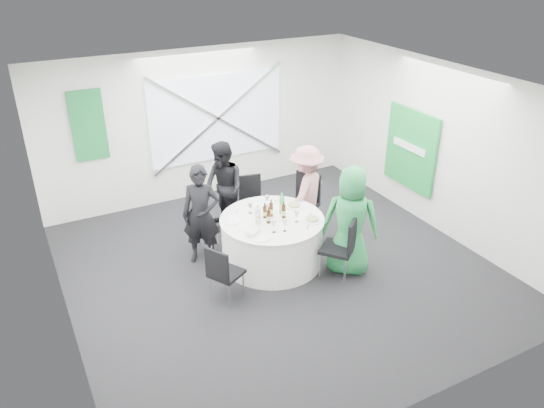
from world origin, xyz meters
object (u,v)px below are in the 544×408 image
person_woman_green (351,221)px  clear_water_bottle (258,216)px  person_woman_pink (306,191)px  banquet_table (272,240)px  chair_back_left (200,227)px  chair_back (252,197)px  green_water_bottle (282,205)px  chair_front_right (344,244)px  chair_front_left (223,271)px  person_man_back (223,188)px  chair_back_right (305,198)px  person_man_back_left (201,215)px

person_woman_green → clear_water_bottle: bearing=8.6°
person_woman_pink → person_woman_green: 1.27m
banquet_table → chair_back_left: 1.15m
clear_water_bottle → chair_back: bearing=68.3°
green_water_bottle → clear_water_bottle: green_water_bottle is taller
chair_front_right → chair_front_left: (-1.76, 0.28, -0.07)m
person_man_back → clear_water_bottle: size_ratio=5.03×
chair_back → chair_back_left: chair_back is taller
person_woman_pink → clear_water_bottle: bearing=-3.9°
chair_front_right → clear_water_bottle: size_ratio=3.15×
chair_back_right → chair_front_left: (-2.00, -1.21, -0.10)m
chair_back_left → chair_front_right: bearing=-95.3°
banquet_table → green_water_bottle: size_ratio=4.73×
banquet_table → chair_front_right: size_ratio=1.58×
chair_front_left → green_water_bottle: green_water_bottle is taller
person_man_back → chair_front_right: bearing=13.2°
chair_front_right → person_woman_green: 0.35m
chair_back → person_man_back_left: (-1.16, -0.68, 0.26)m
chair_front_left → person_man_back_left: 1.17m
person_man_back_left → person_woman_pink: person_man_back_left is taller
banquet_table → chair_front_right: 1.13m
green_water_bottle → person_woman_pink: bearing=32.7°
person_woman_green → banquet_table: bearing=-0.0°
chair_back → person_man_back_left: size_ratio=0.57×
person_man_back_left → green_water_bottle: size_ratio=4.77×
chair_front_right → chair_back_right: bearing=-138.4°
chair_front_right → person_man_back: size_ratio=0.63×
person_woman_green → clear_water_bottle: person_woman_green is taller
chair_back → chair_back_right: chair_back_right is taller
chair_front_right → person_man_back_left: (-1.62, 1.40, 0.21)m
chair_front_right → person_man_back_left: bearing=-80.2°
chair_back_right → green_water_bottle: bearing=-87.3°
chair_front_right → person_man_back: (-0.95, 2.13, 0.21)m
person_man_back → person_woman_green: bearing=18.9°
person_woman_pink → green_water_bottle: person_woman_pink is taller
chair_back → chair_front_right: chair_front_right is taller
person_woman_pink → chair_front_right: bearing=50.9°
person_woman_green → green_water_bottle: size_ratio=5.08×
chair_front_right → chair_back: bearing=-116.9°
chair_back → person_woman_green: 2.08m
chair_front_left → person_woman_green: 1.99m
person_man_back → chair_back: bearing=73.8°
chair_back_right → chair_front_right: chair_back_right is taller
person_woman_pink → clear_water_bottle: person_woman_pink is taller
green_water_bottle → chair_back: bearing=88.4°
chair_back → person_woman_green: size_ratio=0.53×
chair_back → chair_front_left: chair_back is taller
clear_water_bottle → chair_back_left: bearing=128.3°
green_water_bottle → clear_water_bottle: bearing=-163.4°
chair_back_left → chair_back_right: size_ratio=0.80×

